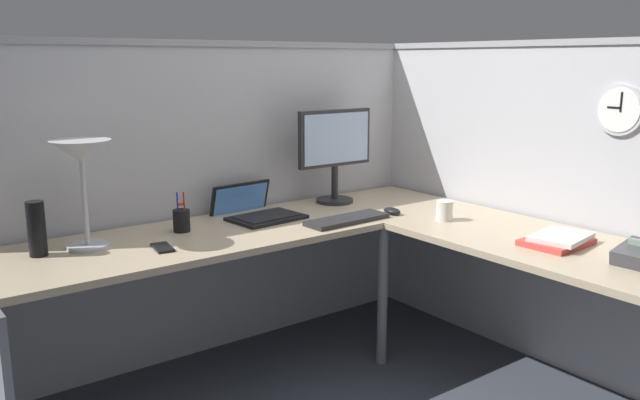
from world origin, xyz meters
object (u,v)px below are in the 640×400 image
(laptop, at_px, (255,211))
(keyboard, at_px, (347,220))
(desk_lamp_dome, at_px, (82,160))
(cell_phone, at_px, (162,248))
(computer_mouse, at_px, (392,211))
(thermos_flask, at_px, (37,229))
(wall_clock, at_px, (620,110))
(book_stack, at_px, (558,240))
(monitor, at_px, (335,149))
(pen_cup, at_px, (181,220))
(coffee_mug, at_px, (444,211))

(laptop, xyz_separation_m, keyboard, (0.29, -0.37, -0.01))
(desk_lamp_dome, relative_size, cell_phone, 3.09)
(computer_mouse, relative_size, thermos_flask, 0.47)
(wall_clock, bearing_deg, desk_lamp_dome, 149.06)
(cell_phone, distance_m, wall_clock, 2.02)
(thermos_flask, distance_m, wall_clock, 2.46)
(thermos_flask, distance_m, book_stack, 2.11)
(monitor, relative_size, computer_mouse, 4.81)
(desk_lamp_dome, bearing_deg, wall_clock, -30.94)
(pen_cup, relative_size, thermos_flask, 0.82)
(computer_mouse, height_order, cell_phone, computer_mouse)
(laptop, distance_m, wall_clock, 1.73)
(thermos_flask, bearing_deg, coffee_mug, -18.10)
(book_stack, bearing_deg, wall_clock, -4.30)
(coffee_mug, bearing_deg, computer_mouse, 115.22)
(laptop, distance_m, thermos_flask, 1.04)
(desk_lamp_dome, bearing_deg, cell_phone, -39.22)
(desk_lamp_dome, distance_m, thermos_flask, 0.32)
(computer_mouse, bearing_deg, book_stack, -77.71)
(keyboard, xyz_separation_m, computer_mouse, (0.28, -0.02, 0.01))
(wall_clock, bearing_deg, pen_cup, 142.22)
(wall_clock, bearing_deg, laptop, 131.71)
(laptop, bearing_deg, monitor, 1.30)
(cell_phone, distance_m, coffee_mug, 1.33)
(keyboard, bearing_deg, coffee_mug, -35.45)
(computer_mouse, height_order, desk_lamp_dome, desk_lamp_dome)
(laptop, xyz_separation_m, cell_phone, (-0.60, -0.26, -0.02))
(thermos_flask, bearing_deg, keyboard, -12.93)
(book_stack, bearing_deg, pen_cup, 135.45)
(laptop, height_order, coffee_mug, laptop)
(pen_cup, bearing_deg, wall_clock, -37.78)
(keyboard, height_order, thermos_flask, thermos_flask)
(pen_cup, bearing_deg, cell_phone, -131.54)
(cell_phone, bearing_deg, keyboard, 2.61)
(laptop, height_order, desk_lamp_dome, desk_lamp_dome)
(desk_lamp_dome, distance_m, pen_cup, 0.52)
(keyboard, xyz_separation_m, desk_lamp_dome, (-1.13, 0.30, 0.35))
(computer_mouse, distance_m, thermos_flask, 1.63)
(desk_lamp_dome, height_order, coffee_mug, desk_lamp_dome)
(laptop, distance_m, keyboard, 0.47)
(monitor, height_order, coffee_mug, monitor)
(keyboard, distance_m, desk_lamp_dome, 1.22)
(keyboard, height_order, pen_cup, pen_cup)
(keyboard, relative_size, desk_lamp_dome, 0.97)
(book_stack, bearing_deg, coffee_mug, 96.43)
(desk_lamp_dome, bearing_deg, thermos_flask, 178.43)
(keyboard, distance_m, pen_cup, 0.77)
(monitor, relative_size, laptop, 1.22)
(keyboard, bearing_deg, laptop, 126.18)
(coffee_mug, bearing_deg, laptop, 137.57)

